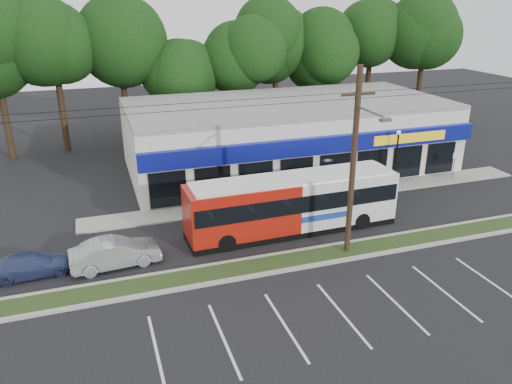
{
  "coord_description": "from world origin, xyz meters",
  "views": [
    {
      "loc": [
        -9.39,
        -20.24,
        13.02
      ],
      "look_at": [
        -0.86,
        5.0,
        2.52
      ],
      "focal_mm": 35.0,
      "sensor_mm": 36.0,
      "label": 1
    }
  ],
  "objects": [
    {
      "name": "pedestrian_a",
      "position": [
        2.81,
        6.0,
        0.9
      ],
      "size": [
        0.72,
        0.55,
        1.79
      ],
      "primitive_type": "imported",
      "rotation": [
        0.0,
        0.0,
        3.33
      ],
      "color": "white",
      "rests_on": "ground"
    },
    {
      "name": "lamp_post",
      "position": [
        11.0,
        8.8,
        2.67
      ],
      "size": [
        0.3,
        0.3,
        4.25
      ],
      "color": "black",
      "rests_on": "ground"
    },
    {
      "name": "sign_post",
      "position": [
        16.0,
        8.57,
        1.56
      ],
      "size": [
        0.45,
        0.1,
        2.23
      ],
      "color": "#59595E",
      "rests_on": "ground"
    },
    {
      "name": "pedestrian_b",
      "position": [
        4.84,
        8.13,
        0.88
      ],
      "size": [
        0.88,
        0.69,
        1.76
      ],
      "primitive_type": "imported",
      "rotation": [
        0.0,
        0.0,
        3.11
      ],
      "color": "#B4ADA2",
      "rests_on": "ground"
    },
    {
      "name": "curb_south",
      "position": [
        0.0,
        0.15,
        0.07
      ],
      "size": [
        40.0,
        0.25,
        0.14
      ],
      "primitive_type": "cube",
      "color": "#9E9E93",
      "rests_on": "ground"
    },
    {
      "name": "metrobus",
      "position": [
        1.23,
        4.5,
        1.8
      ],
      "size": [
        12.67,
        2.93,
        3.39
      ],
      "rotation": [
        0.0,
        0.0,
        0.02
      ],
      "color": "#A5170C",
      "rests_on": "ground"
    },
    {
      "name": "ground",
      "position": [
        0.0,
        0.0,
        0.0
      ],
      "size": [
        120.0,
        120.0,
        0.0
      ],
      "primitive_type": "plane",
      "color": "black",
      "rests_on": "ground"
    },
    {
      "name": "utility_pole",
      "position": [
        2.83,
        0.93,
        5.41
      ],
      "size": [
        50.0,
        2.77,
        10.0
      ],
      "color": "black",
      "rests_on": "ground"
    },
    {
      "name": "strip_mall",
      "position": [
        5.5,
        15.91,
        2.65
      ],
      "size": [
        25.0,
        12.55,
        5.3
      ],
      "color": "silver",
      "rests_on": "ground"
    },
    {
      "name": "tree_line",
      "position": [
        4.0,
        26.0,
        8.42
      ],
      "size": [
        46.76,
        6.76,
        11.83
      ],
      "color": "black",
      "rests_on": "ground"
    },
    {
      "name": "car_silver",
      "position": [
        -9.0,
        3.5,
        0.75
      ],
      "size": [
        4.66,
        2.0,
        1.49
      ],
      "primitive_type": "imported",
      "rotation": [
        0.0,
        0.0,
        1.67
      ],
      "color": "#93959A",
      "rests_on": "ground"
    },
    {
      "name": "grass_strip",
      "position": [
        0.0,
        1.0,
        0.06
      ],
      "size": [
        40.0,
        1.6,
        0.12
      ],
      "primitive_type": "cube",
      "color": "#243B18",
      "rests_on": "ground"
    },
    {
      "name": "sidewalk",
      "position": [
        5.0,
        9.0,
        0.05
      ],
      "size": [
        32.0,
        2.2,
        0.1
      ],
      "primitive_type": "cube",
      "color": "#9E9E93",
      "rests_on": "ground"
    },
    {
      "name": "car_blue",
      "position": [
        -13.0,
        3.9,
        0.59
      ],
      "size": [
        4.18,
        1.87,
        1.19
      ],
      "primitive_type": "imported",
      "rotation": [
        0.0,
        0.0,
        1.62
      ],
      "color": "navy",
      "rests_on": "ground"
    },
    {
      "name": "car_dark",
      "position": [
        7.73,
        7.28,
        0.71
      ],
      "size": [
        4.33,
        2.18,
        1.42
      ],
      "primitive_type": "imported",
      "rotation": [
        0.0,
        0.0,
        1.45
      ],
      "color": "black",
      "rests_on": "ground"
    },
    {
      "name": "curb_north",
      "position": [
        0.0,
        1.85,
        0.07
      ],
      "size": [
        40.0,
        0.25,
        0.14
      ],
      "primitive_type": "cube",
      "color": "#9E9E93",
      "rests_on": "ground"
    }
  ]
}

